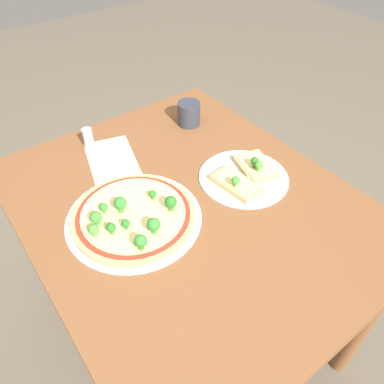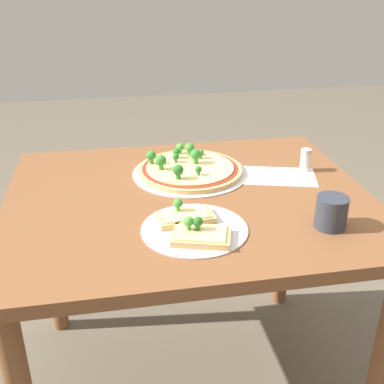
{
  "view_description": "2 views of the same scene",
  "coord_description": "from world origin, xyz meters",
  "px_view_note": "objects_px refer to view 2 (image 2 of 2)",
  "views": [
    {
      "loc": [
        -0.62,
        0.45,
        1.49
      ],
      "look_at": [
        0.01,
        -0.02,
        0.76
      ],
      "focal_mm": 35.0,
      "sensor_mm": 36.0,
      "label": 1
    },
    {
      "loc": [
        -0.22,
        -1.24,
        1.36
      ],
      "look_at": [
        0.01,
        -0.02,
        0.76
      ],
      "focal_mm": 45.0,
      "sensor_mm": 36.0,
      "label": 2
    }
  ],
  "objects_px": {
    "dining_table": "(189,227)",
    "pizza_tray_slice": "(194,227)",
    "pizza_tray_whole": "(189,169)",
    "drinking_cup": "(331,212)",
    "condiment_shaker": "(305,160)"
  },
  "relations": [
    {
      "from": "dining_table",
      "to": "pizza_tray_slice",
      "type": "distance_m",
      "value": 0.23
    },
    {
      "from": "pizza_tray_whole",
      "to": "drinking_cup",
      "type": "relative_size",
      "value": 4.38
    },
    {
      "from": "pizza_tray_slice",
      "to": "dining_table",
      "type": "bearing_deg",
      "value": 83.4
    },
    {
      "from": "dining_table",
      "to": "pizza_tray_slice",
      "type": "bearing_deg",
      "value": -96.6
    },
    {
      "from": "condiment_shaker",
      "to": "pizza_tray_slice",
      "type": "bearing_deg",
      "value": -143.6
    },
    {
      "from": "pizza_tray_whole",
      "to": "condiment_shaker",
      "type": "distance_m",
      "value": 0.38
    },
    {
      "from": "drinking_cup",
      "to": "pizza_tray_slice",
      "type": "bearing_deg",
      "value": 173.11
    },
    {
      "from": "dining_table",
      "to": "pizza_tray_slice",
      "type": "height_order",
      "value": "pizza_tray_slice"
    },
    {
      "from": "pizza_tray_slice",
      "to": "drinking_cup",
      "type": "height_order",
      "value": "drinking_cup"
    },
    {
      "from": "dining_table",
      "to": "pizza_tray_whole",
      "type": "distance_m",
      "value": 0.2
    },
    {
      "from": "pizza_tray_whole",
      "to": "pizza_tray_slice",
      "type": "height_order",
      "value": "pizza_tray_whole"
    },
    {
      "from": "drinking_cup",
      "to": "condiment_shaker",
      "type": "distance_m",
      "value": 0.36
    },
    {
      "from": "dining_table",
      "to": "drinking_cup",
      "type": "xyz_separation_m",
      "value": [
        0.33,
        -0.24,
        0.15
      ]
    },
    {
      "from": "pizza_tray_whole",
      "to": "drinking_cup",
      "type": "height_order",
      "value": "drinking_cup"
    },
    {
      "from": "drinking_cup",
      "to": "dining_table",
      "type": "bearing_deg",
      "value": 143.18
    }
  ]
}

